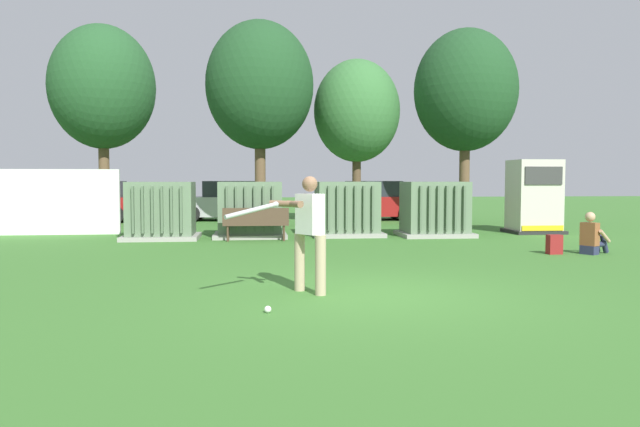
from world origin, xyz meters
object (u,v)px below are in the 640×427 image
(batter, at_px, (307,228))
(parked_car_left_of_center, at_px, (229,202))
(parked_car_leftmost, at_px, (92,203))
(transformer_west, at_px, (161,211))
(generator_enclosure, at_px, (534,197))
(transformer_east, at_px, (435,210))
(backpack, at_px, (554,245))
(park_bench, at_px, (256,222))
(sports_ball, at_px, (268,309))
(parked_car_right_of_center, at_px, (371,202))
(transformer_mid_west, at_px, (250,210))
(seated_spectator, at_px, (592,237))
(transformer_mid_east, at_px, (347,210))

(batter, distance_m, parked_car_left_of_center, 16.30)
(parked_car_leftmost, height_order, parked_car_left_of_center, same)
(transformer_west, xyz_separation_m, generator_enclosure, (11.39, 0.70, 0.35))
(transformer_west, distance_m, batter, 9.21)
(transformer_east, bearing_deg, transformer_west, 179.99)
(backpack, bearing_deg, park_bench, 151.52)
(park_bench, distance_m, sports_ball, 8.98)
(generator_enclosure, distance_m, parked_car_leftmost, 16.63)
(generator_enclosure, height_order, parked_car_right_of_center, generator_enclosure)
(transformer_mid_west, relative_size, backpack, 4.77)
(transformer_east, height_order, parked_car_right_of_center, same)
(parked_car_leftmost, bearing_deg, parked_car_left_of_center, 1.84)
(seated_spectator, bearing_deg, transformer_mid_east, 134.33)
(parked_car_left_of_center, distance_m, parked_car_right_of_center, 5.88)
(generator_enclosure, xyz_separation_m, sports_ball, (-8.63, -10.54, -1.09))
(transformer_west, height_order, parked_car_right_of_center, same)
(transformer_mid_east, distance_m, sports_ball, 10.55)
(transformer_mid_west, bearing_deg, generator_enclosure, 2.80)
(generator_enclosure, xyz_separation_m, parked_car_leftmost, (-15.20, 6.75, -0.38))
(parked_car_right_of_center, bearing_deg, transformer_east, -86.06)
(parked_car_right_of_center, bearing_deg, parked_car_left_of_center, 176.35)
(transformer_west, distance_m, transformer_mid_west, 2.51)
(sports_ball, distance_m, parked_car_left_of_center, 17.51)
(parked_car_leftmost, distance_m, parked_car_right_of_center, 11.27)
(generator_enclosure, relative_size, backpack, 5.23)
(transformer_west, relative_size, parked_car_left_of_center, 0.48)
(parked_car_right_of_center, bearing_deg, parked_car_leftmost, 178.98)
(parked_car_leftmost, bearing_deg, sports_ball, -69.19)
(park_bench, distance_m, parked_car_left_of_center, 8.56)
(parked_car_leftmost, xyz_separation_m, parked_car_left_of_center, (5.40, 0.17, 0.00))
(transformer_west, bearing_deg, park_bench, -18.09)
(transformer_mid_west, xyz_separation_m, transformer_east, (5.46, -0.27, 0.00))
(transformer_west, relative_size, backpack, 4.77)
(sports_ball, bearing_deg, transformer_east, 62.13)
(parked_car_right_of_center, bearing_deg, sports_ball, -105.38)
(transformer_east, height_order, batter, batter)
(transformer_east, relative_size, park_bench, 1.16)
(generator_enclosure, height_order, batter, generator_enclosure)
(park_bench, relative_size, parked_car_right_of_center, 0.42)
(transformer_mid_east, xyz_separation_m, seated_spectator, (4.84, -4.96, -0.41))
(transformer_mid_east, relative_size, sports_ball, 23.33)
(park_bench, bearing_deg, parked_car_leftmost, 127.87)
(transformer_mid_east, relative_size, parked_car_left_of_center, 0.48)
(batter, relative_size, parked_car_right_of_center, 0.41)
(transformer_west, bearing_deg, transformer_east, -0.01)
(transformer_east, height_order, parked_car_leftmost, same)
(batter, xyz_separation_m, parked_car_left_of_center, (-1.78, 16.20, -0.22))
(backpack, relative_size, parked_car_right_of_center, 0.10)
(park_bench, distance_m, seated_spectator, 8.43)
(transformer_mid_west, relative_size, generator_enclosure, 0.91)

